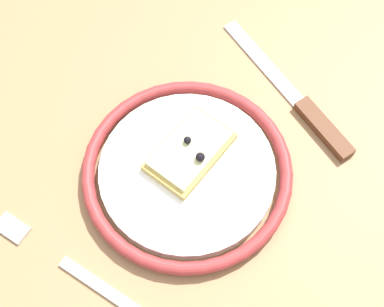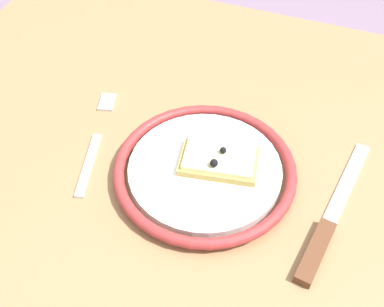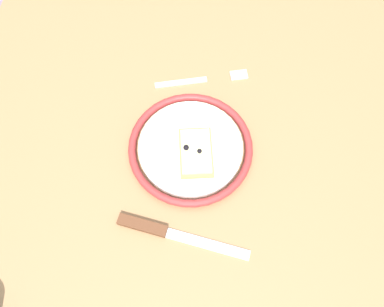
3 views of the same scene
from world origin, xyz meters
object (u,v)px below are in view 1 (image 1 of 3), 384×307
(dining_table, at_px, (229,205))
(fork, at_px, (70,267))
(pizza_slice_near, at_px, (190,151))
(plate, at_px, (187,171))
(knife, at_px, (306,109))

(dining_table, relative_size, fork, 5.30)
(fork, bearing_deg, pizza_slice_near, 2.53)
(plate, bearing_deg, fork, 178.59)
(fork, bearing_deg, plate, -1.41)
(plate, distance_m, fork, 0.16)
(pizza_slice_near, distance_m, knife, 0.16)
(pizza_slice_near, xyz_separation_m, knife, (0.15, -0.05, -0.02))
(plate, height_order, pizza_slice_near, pizza_slice_near)
(pizza_slice_near, xyz_separation_m, fork, (-0.18, -0.01, -0.02))
(plate, xyz_separation_m, fork, (-0.16, 0.00, -0.01))
(dining_table, height_order, plate, plate)
(plate, xyz_separation_m, pizza_slice_near, (0.02, 0.01, 0.01))
(dining_table, xyz_separation_m, fork, (-0.20, 0.04, 0.09))
(knife, xyz_separation_m, fork, (-0.33, 0.04, -0.00))
(knife, relative_size, fork, 1.21)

